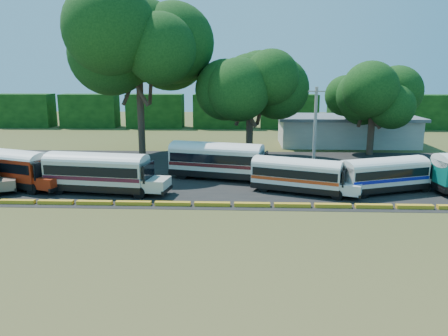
{
  "coord_description": "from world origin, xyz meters",
  "views": [
    {
      "loc": [
        3.72,
        -30.42,
        9.89
      ],
      "look_at": [
        2.17,
        6.0,
        1.85
      ],
      "focal_mm": 35.0,
      "sensor_mm": 36.0,
      "label": 1
    }
  ],
  "objects_px": {
    "tree_west": "(138,39)",
    "bus_cream_west": "(100,171)",
    "bus_white_red": "(299,174)",
    "bus_red": "(8,166)"
  },
  "relations": [
    {
      "from": "bus_red",
      "to": "bus_white_red",
      "type": "distance_m",
      "value": 25.08
    },
    {
      "from": "bus_red",
      "to": "bus_cream_west",
      "type": "bearing_deg",
      "value": 10.24
    },
    {
      "from": "bus_red",
      "to": "tree_west",
      "type": "bearing_deg",
      "value": 79.54
    },
    {
      "from": "bus_cream_west",
      "to": "bus_red",
      "type": "bearing_deg",
      "value": 178.01
    },
    {
      "from": "tree_west",
      "to": "bus_white_red",
      "type": "bearing_deg",
      "value": -42.43
    },
    {
      "from": "bus_cream_west",
      "to": "bus_white_red",
      "type": "bearing_deg",
      "value": 10.34
    },
    {
      "from": "bus_cream_west",
      "to": "tree_west",
      "type": "height_order",
      "value": "tree_west"
    },
    {
      "from": "bus_cream_west",
      "to": "tree_west",
      "type": "xyz_separation_m",
      "value": [
        -0.08,
        15.84,
        11.6
      ]
    },
    {
      "from": "bus_red",
      "to": "bus_white_red",
      "type": "xyz_separation_m",
      "value": [
        25.07,
        -0.81,
        -0.26
      ]
    },
    {
      "from": "tree_west",
      "to": "bus_cream_west",
      "type": "bearing_deg",
      "value": -89.72
    }
  ]
}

